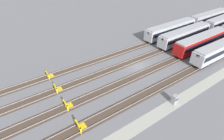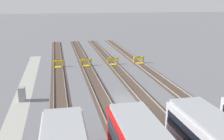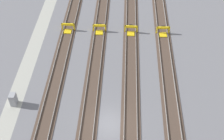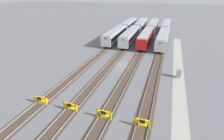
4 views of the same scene
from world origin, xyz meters
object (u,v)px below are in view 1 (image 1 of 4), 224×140
at_px(subway_car_front_row_leftmost, 224,21).
at_px(subway_car_front_row_left_inner, 209,17).
at_px(subway_car_front_row_centre, 171,29).
at_px(electrical_cabinet, 175,99).
at_px(bumper_stop_middle_track, 57,88).
at_px(bumper_stop_far_inner_track, 48,75).
at_px(subway_car_back_row_centre, 185,35).
at_px(bumper_stop_near_inner_track, 67,105).
at_px(subway_car_back_row_rightmost, 202,41).
at_px(bumper_stop_nearest_track, 80,126).
at_px(subway_car_front_row_right_inner, 221,49).

height_order(subway_car_front_row_leftmost, subway_car_front_row_left_inner, same).
relative_size(subway_car_front_row_centre, electrical_cabinet, 11.27).
relative_size(bumper_stop_middle_track, bumper_stop_far_inner_track, 1.00).
height_order(subway_car_back_row_centre, bumper_stop_far_inner_track, subway_car_back_row_centre).
xyz_separation_m(subway_car_front_row_left_inner, bumper_stop_near_inner_track, (-53.87, -9.44, -1.53)).
distance_m(subway_car_back_row_rightmost, bumper_stop_near_inner_track, 35.14).
distance_m(subway_car_back_row_centre, subway_car_back_row_rightmost, 4.81).
xyz_separation_m(subway_car_back_row_centre, bumper_stop_nearest_track, (-35.18, -9.54, -1.53)).
height_order(subway_car_front_row_centre, subway_car_back_row_centre, same).
relative_size(bumper_stop_near_inner_track, electrical_cabinet, 1.25).
bearing_deg(subway_car_front_row_centre, bumper_stop_near_inner_track, -164.86).
bearing_deg(subway_car_front_row_leftmost, subway_car_front_row_centre, 165.97).
xyz_separation_m(subway_car_back_row_centre, electrical_cabinet, (-20.51, -13.70, -1.24)).
distance_m(subway_car_front_row_left_inner, subway_car_front_row_right_inner, 23.55).
height_order(subway_car_back_row_rightmost, electrical_cabinet, subway_car_back_row_rightmost).
bearing_deg(bumper_stop_middle_track, subway_car_front_row_centre, 7.75).
height_order(subway_car_front_row_right_inner, subway_car_back_row_centre, same).
height_order(subway_car_front_row_left_inner, bumper_stop_nearest_track, subway_car_front_row_left_inner).
bearing_deg(bumper_stop_middle_track, bumper_stop_far_inner_track, 89.31).
distance_m(subway_car_back_row_rightmost, bumper_stop_nearest_track, 35.53).
height_order(subway_car_front_row_leftmost, subway_car_back_row_centre, same).
bearing_deg(bumper_stop_middle_track, bumper_stop_near_inner_track, -90.76).
bearing_deg(subway_car_front_row_centre, bumper_stop_middle_track, -172.25).
height_order(subway_car_back_row_centre, bumper_stop_nearest_track, subway_car_back_row_centre).
relative_size(subway_car_front_row_left_inner, subway_car_front_row_right_inner, 1.00).
relative_size(subway_car_back_row_rightmost, bumper_stop_near_inner_track, 8.99).
bearing_deg(bumper_stop_near_inner_track, subway_car_front_row_leftmost, 4.98).
height_order(subway_car_front_row_left_inner, bumper_stop_far_inner_track, subway_car_front_row_left_inner).
distance_m(bumper_stop_nearest_track, electrical_cabinet, 15.25).
relative_size(subway_car_back_row_centre, bumper_stop_far_inner_track, 8.98).
distance_m(subway_car_front_row_centre, subway_car_back_row_rightmost, 9.53).
relative_size(bumper_stop_near_inner_track, bumper_stop_far_inner_track, 1.00).
bearing_deg(subway_car_back_row_centre, subway_car_front_row_centre, 90.00).
bearing_deg(subway_car_front_row_leftmost, bumper_stop_middle_track, 179.99).
bearing_deg(subway_car_front_row_left_inner, bumper_stop_nearest_track, -165.25).
bearing_deg(subway_car_front_row_leftmost, subway_car_back_row_rightmost, -166.05).
xyz_separation_m(subway_car_front_row_left_inner, subway_car_front_row_centre, (-18.76, 0.06, 0.00)).
bearing_deg(subway_car_front_row_left_inner, subway_car_front_row_centre, 179.83).
bearing_deg(bumper_stop_near_inner_track, bumper_stop_middle_track, 89.24).
height_order(subway_car_back_row_rightmost, bumper_stop_far_inner_track, subway_car_back_row_rightmost).
xyz_separation_m(subway_car_front_row_leftmost, subway_car_front_row_left_inner, (-0.35, 4.72, 0.00)).
height_order(bumper_stop_far_inner_track, electrical_cabinet, electrical_cabinet).
relative_size(subway_car_front_row_centre, subway_car_back_row_centre, 1.00).
distance_m(subway_car_front_row_left_inner, bumper_stop_nearest_track, 55.80).
distance_m(subway_car_back_row_rightmost, bumper_stop_middle_track, 35.40).
bearing_deg(bumper_stop_far_inner_track, electrical_cabinet, -51.84).
bearing_deg(subway_car_front_row_right_inner, bumper_stop_far_inner_track, 157.79).
bearing_deg(subway_car_front_row_left_inner, subway_car_front_row_leftmost, -85.71).
height_order(bumper_stop_nearest_track, electrical_cabinet, electrical_cabinet).
height_order(subway_car_back_row_centre, bumper_stop_middle_track, subway_car_back_row_centre).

